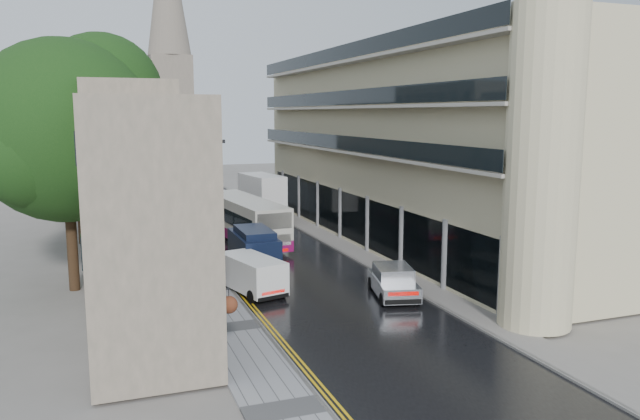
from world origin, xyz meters
TOP-DOWN VIEW (x-y plane):
  - ground at (0.00, 0.00)m, footprint 200.00×200.00m
  - road at (0.00, 27.50)m, footprint 9.00×85.00m
  - left_sidewalk at (-5.85, 27.50)m, footprint 2.70×85.00m
  - right_sidewalk at (5.40, 27.50)m, footprint 1.80×85.00m
  - old_shop_row at (-9.45, 30.00)m, footprint 4.50×56.00m
  - modern_block at (10.30, 26.00)m, footprint 8.00×40.00m
  - church_spire at (0.50, 82.00)m, footprint 6.40×6.40m
  - tree_near at (-12.50, 20.00)m, footprint 10.56×10.56m
  - tree_far at (-12.20, 33.00)m, footprint 9.24×9.24m
  - cream_bus at (-1.68, 25.93)m, footprint 3.90×12.11m
  - white_lorry at (1.78, 36.44)m, footprint 3.40×8.15m
  - silver_hatchback at (1.99, 11.64)m, footprint 2.93×4.74m
  - white_van at (-4.03, 14.33)m, footprint 2.96×4.80m
  - navy_van at (-3.31, 18.91)m, footprint 2.22×5.39m
  - pedestrian at (-6.31, 20.89)m, footprint 0.68×0.45m
  - lamp_post_near at (-5.58, 16.67)m, footprint 0.92×0.29m
  - lamp_post_far at (-5.32, 35.20)m, footprint 0.81×0.25m

SIDE VIEW (x-z plane):
  - ground at x=0.00m, z-range 0.00..0.00m
  - road at x=0.00m, z-range 0.00..0.02m
  - left_sidewalk at x=-5.85m, z-range 0.00..0.12m
  - right_sidewalk at x=5.40m, z-range 0.00..0.12m
  - silver_hatchback at x=1.99m, z-range 0.02..1.67m
  - white_van at x=-4.03m, z-range 0.02..2.04m
  - pedestrian at x=-6.31m, z-range 0.12..1.99m
  - navy_van at x=-3.31m, z-range 0.02..2.76m
  - cream_bus at x=-1.68m, z-range 0.02..3.26m
  - white_lorry at x=1.78m, z-range 0.02..4.17m
  - lamp_post_far at x=-5.32m, z-range 0.12..7.25m
  - lamp_post_near at x=-5.58m, z-range 0.12..8.12m
  - old_shop_row at x=-9.45m, z-range 0.00..12.00m
  - tree_far at x=-12.20m, z-range 0.00..12.46m
  - tree_near at x=-12.50m, z-range 0.00..13.89m
  - modern_block at x=10.30m, z-range 0.00..14.00m
  - church_spire at x=0.50m, z-range 0.00..40.00m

